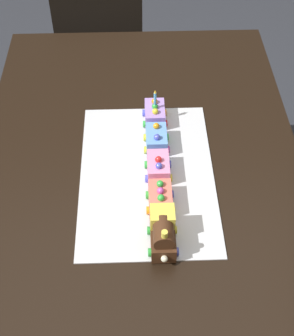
{
  "coord_description": "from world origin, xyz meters",
  "views": [
    {
      "loc": [
        -1.06,
        0.01,
        1.86
      ],
      "look_at": [
        -0.08,
        -0.02,
        0.77
      ],
      "focal_mm": 52.83,
      "sensor_mm": 36.0,
      "label": 1
    }
  ],
  "objects_px": {
    "cake_car_flatbed_bubblegum": "(158,167)",
    "cake_car_gondola_sky_blue": "(156,139)",
    "cake_car_hopper_coral": "(160,198)",
    "cake_car_caboose_lavender": "(155,114)",
    "chair": "(99,42)",
    "dining_table": "(141,179)",
    "birthday_candle": "(155,97)",
    "cake_locomotive": "(163,233)"
  },
  "relations": [
    {
      "from": "cake_car_flatbed_bubblegum",
      "to": "cake_car_gondola_sky_blue",
      "type": "bearing_deg",
      "value": 0.0
    },
    {
      "from": "cake_car_hopper_coral",
      "to": "cake_car_caboose_lavender",
      "type": "bearing_deg",
      "value": 0.0
    },
    {
      "from": "chair",
      "to": "cake_car_flatbed_bubblegum",
      "type": "xyz_separation_m",
      "value": [
        -1.11,
        -0.23,
        0.3
      ]
    },
    {
      "from": "cake_car_gondola_sky_blue",
      "to": "cake_car_caboose_lavender",
      "type": "height_order",
      "value": "same"
    },
    {
      "from": "dining_table",
      "to": "cake_car_caboose_lavender",
      "type": "height_order",
      "value": "cake_car_caboose_lavender"
    },
    {
      "from": "dining_table",
      "to": "cake_car_hopper_coral",
      "type": "xyz_separation_m",
      "value": [
        -0.19,
        -0.05,
        0.14
      ]
    },
    {
      "from": "cake_car_flatbed_bubblegum",
      "to": "cake_car_caboose_lavender",
      "type": "height_order",
      "value": "same"
    },
    {
      "from": "cake_car_hopper_coral",
      "to": "cake_car_flatbed_bubblegum",
      "type": "xyz_separation_m",
      "value": [
        0.12,
        0.0,
        -0.0
      ]
    },
    {
      "from": "chair",
      "to": "cake_car_flatbed_bubblegum",
      "type": "relative_size",
      "value": 8.6
    },
    {
      "from": "birthday_candle",
      "to": "cake_car_flatbed_bubblegum",
      "type": "bearing_deg",
      "value": -180.0
    },
    {
      "from": "cake_car_gondola_sky_blue",
      "to": "birthday_candle",
      "type": "xyz_separation_m",
      "value": [
        0.12,
        0.0,
        0.07
      ]
    },
    {
      "from": "cake_locomotive",
      "to": "cake_car_caboose_lavender",
      "type": "relative_size",
      "value": 1.4
    },
    {
      "from": "chair",
      "to": "cake_car_hopper_coral",
      "type": "xyz_separation_m",
      "value": [
        -1.23,
        -0.23,
        0.3
      ]
    },
    {
      "from": "cake_locomotive",
      "to": "cake_car_hopper_coral",
      "type": "bearing_deg",
      "value": -0.0
    },
    {
      "from": "cake_locomotive",
      "to": "cake_car_gondola_sky_blue",
      "type": "bearing_deg",
      "value": -0.0
    },
    {
      "from": "dining_table",
      "to": "chair",
      "type": "bearing_deg",
      "value": 10.0
    },
    {
      "from": "cake_locomotive",
      "to": "cake_car_gondola_sky_blue",
      "type": "distance_m",
      "value": 0.37
    },
    {
      "from": "dining_table",
      "to": "chair",
      "type": "height_order",
      "value": "chair"
    },
    {
      "from": "birthday_candle",
      "to": "cake_locomotive",
      "type": "bearing_deg",
      "value": 180.0
    },
    {
      "from": "cake_locomotive",
      "to": "birthday_candle",
      "type": "distance_m",
      "value": 0.48
    },
    {
      "from": "cake_car_flatbed_bubblegum",
      "to": "cake_car_hopper_coral",
      "type": "bearing_deg",
      "value": -180.0
    },
    {
      "from": "cake_car_gondola_sky_blue",
      "to": "birthday_candle",
      "type": "bearing_deg",
      "value": 0.0
    },
    {
      "from": "chair",
      "to": "birthday_candle",
      "type": "bearing_deg",
      "value": 99.18
    },
    {
      "from": "dining_table",
      "to": "cake_locomotive",
      "type": "relative_size",
      "value": 10.0
    },
    {
      "from": "cake_locomotive",
      "to": "cake_car_gondola_sky_blue",
      "type": "xyz_separation_m",
      "value": [
        0.36,
        -0.0,
        -0.02
      ]
    },
    {
      "from": "cake_car_hopper_coral",
      "to": "cake_car_gondola_sky_blue",
      "type": "relative_size",
      "value": 1.0
    },
    {
      "from": "cake_car_gondola_sky_blue",
      "to": "cake_car_caboose_lavender",
      "type": "bearing_deg",
      "value": -0.0
    },
    {
      "from": "dining_table",
      "to": "cake_car_hopper_coral",
      "type": "bearing_deg",
      "value": -165.1
    },
    {
      "from": "cake_locomotive",
      "to": "cake_car_caboose_lavender",
      "type": "bearing_deg",
      "value": -0.0
    },
    {
      "from": "cake_car_gondola_sky_blue",
      "to": "cake_car_hopper_coral",
      "type": "bearing_deg",
      "value": -180.0
    },
    {
      "from": "dining_table",
      "to": "cake_car_hopper_coral",
      "type": "relative_size",
      "value": 14.0
    },
    {
      "from": "cake_car_caboose_lavender",
      "to": "birthday_candle",
      "type": "distance_m",
      "value": 0.07
    },
    {
      "from": "cake_car_caboose_lavender",
      "to": "chair",
      "type": "bearing_deg",
      "value": 14.99
    },
    {
      "from": "chair",
      "to": "cake_car_hopper_coral",
      "type": "bearing_deg",
      "value": 95.0
    },
    {
      "from": "cake_car_hopper_coral",
      "to": "cake_car_gondola_sky_blue",
      "type": "distance_m",
      "value": 0.24
    },
    {
      "from": "chair",
      "to": "dining_table",
      "type": "bearing_deg",
      "value": 94.21
    },
    {
      "from": "dining_table",
      "to": "birthday_candle",
      "type": "relative_size",
      "value": 24.15
    },
    {
      "from": "dining_table",
      "to": "cake_car_caboose_lavender",
      "type": "bearing_deg",
      "value": -17.91
    },
    {
      "from": "cake_locomotive",
      "to": "cake_car_caboose_lavender",
      "type": "distance_m",
      "value": 0.48
    },
    {
      "from": "cake_car_hopper_coral",
      "to": "birthday_candle",
      "type": "xyz_separation_m",
      "value": [
        0.35,
        0.0,
        0.07
      ]
    },
    {
      "from": "cake_car_hopper_coral",
      "to": "cake_car_caboose_lavender",
      "type": "distance_m",
      "value": 0.35
    },
    {
      "from": "cake_car_flatbed_bubblegum",
      "to": "birthday_candle",
      "type": "height_order",
      "value": "birthday_candle"
    }
  ]
}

